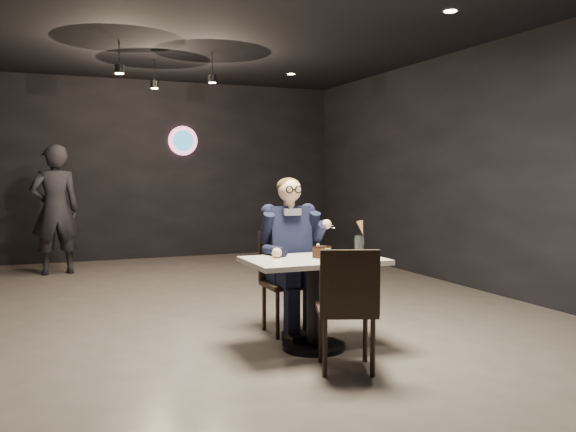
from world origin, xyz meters
name	(u,v)px	position (x,y,z in m)	size (l,w,h in m)	color
floor	(204,316)	(0.00, 0.00, 0.00)	(9.00, 9.00, 0.00)	slate
wall_sign	(183,141)	(0.80, 4.47, 2.00)	(0.50, 0.06, 0.50)	pink
pendant_lights	(162,61)	(0.00, 2.00, 2.88)	(1.40, 1.20, 0.36)	black
main_table	(314,304)	(0.55, -1.46, 0.38)	(1.10, 0.70, 0.75)	white
chair_far	(288,282)	(0.55, -0.91, 0.46)	(0.42, 0.46, 0.92)	black
chair_near	(346,307)	(0.55, -2.03, 0.46)	(0.42, 0.46, 0.92)	black
seated_man	(288,254)	(0.55, -0.91, 0.72)	(0.60, 0.80, 1.44)	black
dessert_plate	(325,258)	(0.62, -1.53, 0.76)	(0.22, 0.22, 0.01)	white
cake_slice	(322,252)	(0.59, -1.53, 0.80)	(0.12, 0.10, 0.08)	black
mint_leaf	(328,249)	(0.61, -1.60, 0.84)	(0.06, 0.04, 0.01)	#33802A
sundae_glass	(359,246)	(0.94, -1.51, 0.84)	(0.08, 0.08, 0.17)	silver
wafer_cone	(361,228)	(0.97, -1.50, 0.99)	(0.06, 0.06, 0.12)	tan
passerby	(55,210)	(-1.30, 3.33, 0.92)	(0.67, 0.44, 1.85)	black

